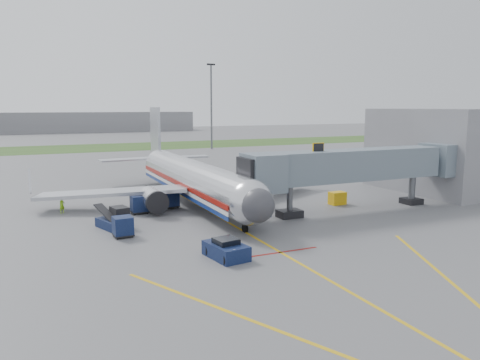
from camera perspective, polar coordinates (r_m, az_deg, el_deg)
name	(u,v)px	position (r m, az deg, el deg)	size (l,w,h in m)	color
ground	(256,238)	(37.19, 1.92, -7.10)	(400.00, 400.00, 0.00)	#565659
grass_strip	(98,148)	(123.48, -16.94, 3.79)	(300.00, 25.00, 0.01)	#2D4C1E
apron_markings	(306,267)	(31.05, 8.08, -10.47)	(21.52, 50.00, 0.01)	gold
airliner	(193,178)	(50.45, -5.75, 0.20)	(32.10, 35.67, 10.25)	silver
jet_bridge	(351,166)	(47.22, 13.34, 1.64)	(25.30, 4.00, 6.90)	slate
terminal	(439,150)	(62.43, 23.09, 3.39)	(10.00, 16.00, 10.00)	slate
light_mast_right	(211,104)	(114.57, -3.52, 9.19)	(2.00, 0.44, 20.40)	#595B60
distant_terminal	(43,123)	(202.21, -22.85, 6.48)	(120.00, 14.00, 8.00)	slate
pushback_tug	(226,250)	(32.39, -1.72, -8.49)	(2.51, 3.58, 1.38)	black
baggage_tug	(120,218)	(41.58, -14.45, -4.53)	(1.82, 2.76, 1.78)	black
baggage_cart_a	(123,227)	(38.51, -14.09, -5.53)	(1.56, 1.56, 1.62)	black
baggage_cart_b	(139,204)	(46.49, -12.16, -2.91)	(1.64, 1.64, 1.74)	black
baggage_cart_c	(170,200)	(48.47, -8.51, -2.41)	(1.76, 1.76, 1.59)	black
belt_loader	(110,223)	(41.40, -15.59, -5.11)	(2.15, 3.90, 1.84)	black
ground_power_cart	(337,198)	(50.63, 11.78, -2.19)	(1.71, 1.17, 1.34)	#EDAF0D
ramp_worker	(62,205)	(48.71, -20.88, -2.92)	(0.55, 0.36, 1.51)	#88CF18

